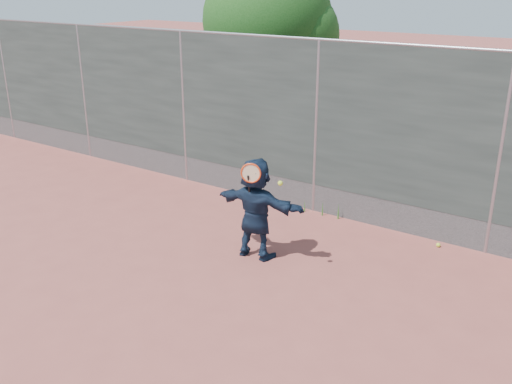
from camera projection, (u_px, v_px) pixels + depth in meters
The scene contains 7 objects.
ground at pixel (185, 292), 7.60m from camera, with size 80.00×80.00×0.00m, color #9E4C42.
player at pixel (256, 208), 8.34m from camera, with size 1.42×0.45×1.54m, color #16263D.
ball_ground at pixel (438, 245), 8.87m from camera, with size 0.07×0.07×0.07m, color #CEE733.
fence at pixel (316, 125), 9.75m from camera, with size 20.00×0.06×3.03m.
swing_action at pixel (254, 175), 7.92m from camera, with size 0.72×0.22×0.51m.
tree_left at pixel (274, 25), 13.14m from camera, with size 3.15×3.00×4.53m.
weed_clump at pixel (325, 209), 10.01m from camera, with size 0.68×0.07×0.30m.
Camera 1 is at (4.55, -4.95, 3.90)m, focal length 40.00 mm.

